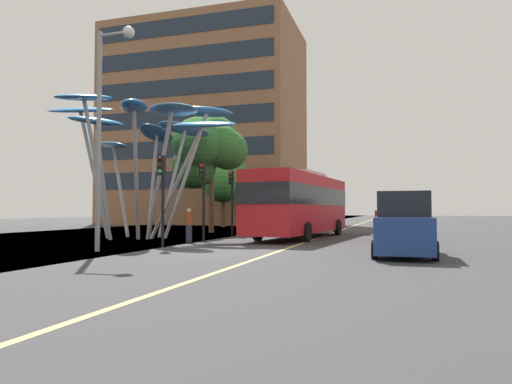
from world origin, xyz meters
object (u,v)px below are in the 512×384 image
object	(u,v)px
red_bus	(301,202)
pedestrian	(189,225)
traffic_light_kerb_near	(162,181)
street_lamp	(106,111)
traffic_light_kerb_far	(203,185)
car_parked_far	(396,218)
leaf_sculpture	(143,129)
traffic_light_island_mid	(232,189)
car_parked_mid	(397,220)
car_parked_near	(404,226)

from	to	relation	value
red_bus	pedestrian	size ratio (longest dim) A/B	7.14
traffic_light_kerb_near	street_lamp	world-z (taller)	street_lamp
traffic_light_kerb_far	pedestrian	bearing A→B (deg)	-125.06
car_parked_far	pedestrian	world-z (taller)	car_parked_far
leaf_sculpture	car_parked_far	distance (m)	15.94
traffic_light_kerb_near	traffic_light_island_mid	world-z (taller)	traffic_light_island_mid
traffic_light_kerb_far	street_lamp	xyz separation A→B (m)	(-1.27, -6.09, 2.47)
traffic_light_island_mid	car_parked_mid	world-z (taller)	traffic_light_island_mid
red_bus	traffic_light_kerb_near	world-z (taller)	traffic_light_kerb_near
car_parked_near	car_parked_far	distance (m)	13.48
traffic_light_kerb_near	car_parked_far	xyz separation A→B (m)	(9.14, 12.71, -1.67)
traffic_light_kerb_far	traffic_light_kerb_near	bearing A→B (deg)	-92.87
car_parked_near	traffic_light_kerb_far	bearing A→B (deg)	154.11
red_bus	car_parked_far	distance (m)	6.82
traffic_light_kerb_near	car_parked_far	bearing A→B (deg)	54.29
car_parked_near	car_parked_mid	world-z (taller)	car_parked_mid
traffic_light_island_mid	car_parked_near	world-z (taller)	traffic_light_island_mid
traffic_light_kerb_near	traffic_light_island_mid	distance (m)	9.28
car_parked_near	car_parked_far	bearing A→B (deg)	91.55
traffic_light_kerb_far	traffic_light_island_mid	world-z (taller)	traffic_light_island_mid
street_lamp	pedestrian	bearing A→B (deg)	81.37
red_bus	pedestrian	world-z (taller)	red_bus
street_lamp	pedestrian	size ratio (longest dim) A/B	5.15
car_parked_near	street_lamp	size ratio (longest dim) A/B	0.53
traffic_light_kerb_near	red_bus	bearing A→B (deg)	63.24
leaf_sculpture	traffic_light_island_mid	size ratio (longest dim) A/B	2.94
traffic_light_kerb_far	traffic_light_island_mid	bearing A→B (deg)	95.46
street_lamp	red_bus	bearing A→B (deg)	63.67
traffic_light_island_mid	car_parked_mid	size ratio (longest dim) A/B	0.86
traffic_light_kerb_far	car_parked_far	bearing A→B (deg)	45.02
traffic_light_island_mid	street_lamp	world-z (taller)	street_lamp
car_parked_far	pedestrian	bearing A→B (deg)	-134.42
leaf_sculpture	traffic_light_kerb_near	bearing A→B (deg)	-51.75
red_bus	car_parked_far	world-z (taller)	red_bus
traffic_light_island_mid	car_parked_far	xyz separation A→B (m)	(9.48, 3.44, -1.75)
red_bus	car_parked_mid	size ratio (longest dim) A/B	2.55
leaf_sculpture	car_parked_mid	distance (m)	14.10
red_bus	car_parked_far	bearing A→B (deg)	42.09
leaf_sculpture	car_parked_far	bearing A→B (deg)	30.89
leaf_sculpture	car_parked_mid	xyz separation A→B (m)	(13.11, 1.73, -4.89)
traffic_light_kerb_far	car_parked_mid	size ratio (longest dim) A/B	0.85
traffic_light_kerb_far	pedestrian	distance (m)	2.11
pedestrian	car_parked_far	bearing A→B (deg)	45.58
pedestrian	car_parked_near	bearing A→B (deg)	-21.79
car_parked_near	pedestrian	xyz separation A→B (m)	(-9.75, 3.90, -0.18)
pedestrian	street_lamp	bearing A→B (deg)	-98.63
car_parked_near	traffic_light_kerb_near	bearing A→B (deg)	175.40
traffic_light_kerb_near	traffic_light_island_mid	size ratio (longest dim) A/B	0.97
traffic_light_kerb_near	car_parked_near	bearing A→B (deg)	-4.60
traffic_light_kerb_near	traffic_light_kerb_far	xyz separation A→B (m)	(0.19, 3.76, 0.04)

